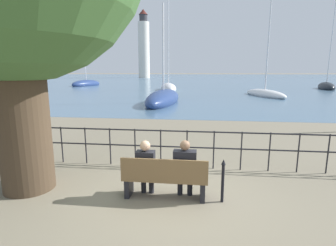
{
  "coord_description": "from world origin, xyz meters",
  "views": [
    {
      "loc": [
        0.68,
        -5.08,
        2.59
      ],
      "look_at": [
        0.0,
        0.5,
        1.49
      ],
      "focal_mm": 28.0,
      "sensor_mm": 36.0,
      "label": 1
    }
  ],
  "objects_px": {
    "park_bench": "(165,179)",
    "harbor_lighthouse": "(144,47)",
    "seated_person_right": "(185,167)",
    "sailboat_0": "(163,99)",
    "sailboat_1": "(265,93)",
    "sailboat_3": "(326,87)",
    "closed_umbrella": "(223,178)",
    "sailboat_5": "(168,88)",
    "seated_person_left": "(146,166)",
    "sailboat_4": "(86,84)"
  },
  "relations": [
    {
      "from": "seated_person_left",
      "to": "sailboat_4",
      "type": "relative_size",
      "value": 0.1
    },
    {
      "from": "sailboat_1",
      "to": "closed_umbrella",
      "type": "bearing_deg",
      "value": -121.37
    },
    {
      "from": "closed_umbrella",
      "to": "sailboat_3",
      "type": "height_order",
      "value": "sailboat_3"
    },
    {
      "from": "seated_person_left",
      "to": "sailboat_0",
      "type": "xyz_separation_m",
      "value": [
        -1.98,
        16.77,
        -0.33
      ]
    },
    {
      "from": "harbor_lighthouse",
      "to": "closed_umbrella",
      "type": "bearing_deg",
      "value": -77.17
    },
    {
      "from": "seated_person_left",
      "to": "sailboat_0",
      "type": "relative_size",
      "value": 0.14
    },
    {
      "from": "seated_person_left",
      "to": "sailboat_0",
      "type": "distance_m",
      "value": 16.89
    },
    {
      "from": "seated_person_right",
      "to": "closed_umbrella",
      "type": "xyz_separation_m",
      "value": [
        0.77,
        -0.08,
        -0.18
      ]
    },
    {
      "from": "closed_umbrella",
      "to": "sailboat_5",
      "type": "relative_size",
      "value": 0.07
    },
    {
      "from": "seated_person_left",
      "to": "sailboat_3",
      "type": "bearing_deg",
      "value": 61.9
    },
    {
      "from": "seated_person_left",
      "to": "sailboat_3",
      "type": "relative_size",
      "value": 0.09
    },
    {
      "from": "seated_person_left",
      "to": "sailboat_5",
      "type": "bearing_deg",
      "value": 96.06
    },
    {
      "from": "park_bench",
      "to": "sailboat_1",
      "type": "height_order",
      "value": "sailboat_1"
    },
    {
      "from": "closed_umbrella",
      "to": "sailboat_1",
      "type": "height_order",
      "value": "sailboat_1"
    },
    {
      "from": "seated_person_left",
      "to": "seated_person_right",
      "type": "xyz_separation_m",
      "value": [
        0.81,
        -0.0,
        0.02
      ]
    },
    {
      "from": "park_bench",
      "to": "closed_umbrella",
      "type": "relative_size",
      "value": 1.94
    },
    {
      "from": "seated_person_right",
      "to": "seated_person_left",
      "type": "bearing_deg",
      "value": 179.73
    },
    {
      "from": "seated_person_right",
      "to": "sailboat_3",
      "type": "height_order",
      "value": "sailboat_3"
    },
    {
      "from": "seated_person_left",
      "to": "seated_person_right",
      "type": "distance_m",
      "value": 0.81
    },
    {
      "from": "seated_person_right",
      "to": "sailboat_1",
      "type": "distance_m",
      "value": 25.57
    },
    {
      "from": "sailboat_4",
      "to": "sailboat_5",
      "type": "bearing_deg",
      "value": -14.29
    },
    {
      "from": "sailboat_5",
      "to": "sailboat_4",
      "type": "bearing_deg",
      "value": 137.38
    },
    {
      "from": "sailboat_1",
      "to": "sailboat_5",
      "type": "relative_size",
      "value": 0.89
    },
    {
      "from": "sailboat_1",
      "to": "harbor_lighthouse",
      "type": "relative_size",
      "value": 0.39
    },
    {
      "from": "closed_umbrella",
      "to": "sailboat_4",
      "type": "relative_size",
      "value": 0.07
    },
    {
      "from": "seated_person_right",
      "to": "harbor_lighthouse",
      "type": "height_order",
      "value": "harbor_lighthouse"
    },
    {
      "from": "seated_person_right",
      "to": "sailboat_5",
      "type": "relative_size",
      "value": 0.1
    },
    {
      "from": "park_bench",
      "to": "sailboat_3",
      "type": "distance_m",
      "value": 43.07
    },
    {
      "from": "sailboat_1",
      "to": "harbor_lighthouse",
      "type": "height_order",
      "value": "harbor_lighthouse"
    },
    {
      "from": "seated_person_right",
      "to": "sailboat_5",
      "type": "xyz_separation_m",
      "value": [
        -4.28,
        32.6,
        -0.34
      ]
    },
    {
      "from": "sailboat_0",
      "to": "harbor_lighthouse",
      "type": "relative_size",
      "value": 0.31
    },
    {
      "from": "sailboat_5",
      "to": "seated_person_left",
      "type": "bearing_deg",
      "value": -95.5
    },
    {
      "from": "seated_person_left",
      "to": "closed_umbrella",
      "type": "bearing_deg",
      "value": -3.19
    },
    {
      "from": "park_bench",
      "to": "sailboat_5",
      "type": "relative_size",
      "value": 0.14
    },
    {
      "from": "park_bench",
      "to": "sailboat_0",
      "type": "xyz_separation_m",
      "value": [
        -2.38,
        16.85,
        -0.09
      ]
    },
    {
      "from": "sailboat_3",
      "to": "seated_person_left",
      "type": "bearing_deg",
      "value": -104.93
    },
    {
      "from": "park_bench",
      "to": "closed_umbrella",
      "type": "height_order",
      "value": "closed_umbrella"
    },
    {
      "from": "park_bench",
      "to": "sailboat_1",
      "type": "bearing_deg",
      "value": 72.65
    },
    {
      "from": "sailboat_0",
      "to": "sailboat_4",
      "type": "xyz_separation_m",
      "value": [
        -18.41,
        26.01,
        0.03
      ]
    },
    {
      "from": "sailboat_1",
      "to": "park_bench",
      "type": "bearing_deg",
      "value": -123.9
    },
    {
      "from": "park_bench",
      "to": "sailboat_3",
      "type": "height_order",
      "value": "sailboat_3"
    },
    {
      "from": "park_bench",
      "to": "harbor_lighthouse",
      "type": "bearing_deg",
      "value": 102.26
    },
    {
      "from": "closed_umbrella",
      "to": "sailboat_1",
      "type": "xyz_separation_m",
      "value": [
        6.51,
        24.6,
        -0.21
      ]
    },
    {
      "from": "seated_person_right",
      "to": "sailboat_0",
      "type": "height_order",
      "value": "sailboat_0"
    },
    {
      "from": "seated_person_right",
      "to": "sailboat_3",
      "type": "bearing_deg",
      "value": 62.87
    },
    {
      "from": "seated_person_right",
      "to": "park_bench",
      "type": "bearing_deg",
      "value": -169.66
    },
    {
      "from": "sailboat_4",
      "to": "harbor_lighthouse",
      "type": "bearing_deg",
      "value": 109.51
    },
    {
      "from": "sailboat_1",
      "to": "sailboat_3",
      "type": "distance_m",
      "value": 18.3
    },
    {
      "from": "sailboat_5",
      "to": "harbor_lighthouse",
      "type": "relative_size",
      "value": 0.44
    },
    {
      "from": "sailboat_3",
      "to": "sailboat_4",
      "type": "height_order",
      "value": "sailboat_3"
    }
  ]
}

